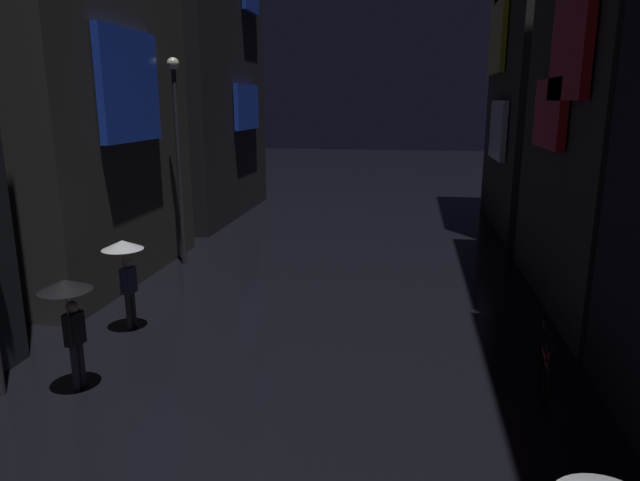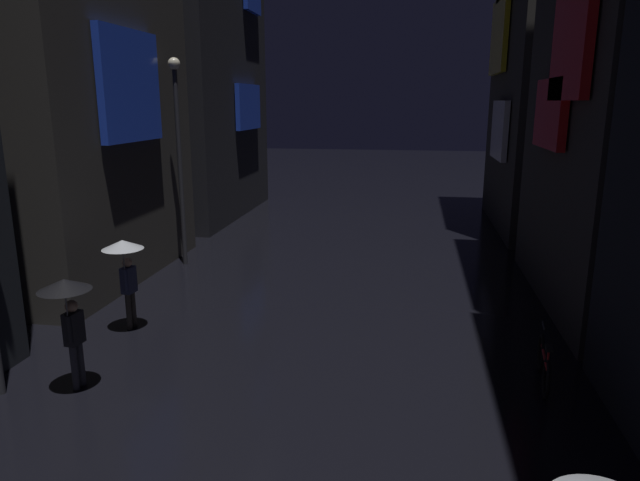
# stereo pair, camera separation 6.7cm
# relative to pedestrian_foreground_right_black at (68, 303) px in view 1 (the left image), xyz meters

# --- Properties ---
(building_right_far) EXTENTS (4.25, 8.33, 17.17)m
(building_right_far) POSITION_rel_pedestrian_foreground_right_black_xyz_m (11.20, 15.89, 6.92)
(building_right_far) COLOR #33302D
(building_right_far) RESTS_ON ground
(pedestrian_foreground_right_black) EXTENTS (0.90, 0.90, 2.12)m
(pedestrian_foreground_right_black) POSITION_rel_pedestrian_foreground_right_black_xyz_m (0.00, 0.00, 0.00)
(pedestrian_foreground_right_black) COLOR #2D2D38
(pedestrian_foreground_right_black) RESTS_ON ground
(pedestrian_far_right_clear) EXTENTS (0.90, 0.90, 2.12)m
(pedestrian_far_right_clear) POSITION_rel_pedestrian_foreground_right_black_xyz_m (-0.41, 2.78, 0.00)
(pedestrian_far_right_clear) COLOR #38332D
(pedestrian_far_right_clear) RESTS_ON ground
(bicycle_parked_at_storefront) EXTENTS (0.28, 1.81, 0.96)m
(bicycle_parked_at_storefront) POSITION_rel_pedestrian_foreground_right_black_xyz_m (8.33, 1.64, -1.28)
(bicycle_parked_at_storefront) COLOR black
(bicycle_parked_at_storefront) RESTS_ON ground
(streetlamp_left_far) EXTENTS (0.36, 0.36, 6.33)m
(streetlamp_left_far) POSITION_rel_pedestrian_foreground_right_black_xyz_m (-1.27, 8.13, 2.22)
(streetlamp_left_far) COLOR #2D2D33
(streetlamp_left_far) RESTS_ON ground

